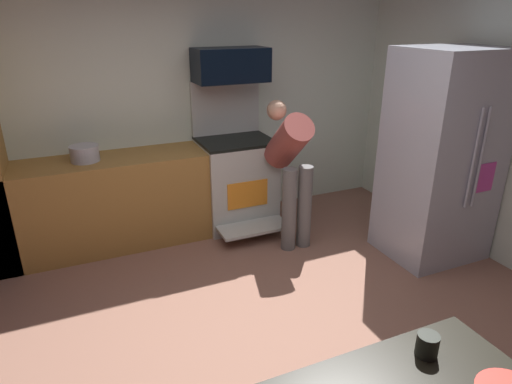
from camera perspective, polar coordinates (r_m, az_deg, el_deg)
ground_plane at (r=3.31m, az=1.22°, el=-19.33°), size 5.20×4.80×0.02m
wall_back at (r=4.79m, az=-10.65°, el=11.11°), size 5.20×0.12×2.60m
lower_cabinet_run at (r=4.57m, az=-19.83°, el=-1.55°), size 2.40×0.60×0.90m
oven_range at (r=4.81m, az=-2.60°, el=1.73°), size 0.76×0.95×1.53m
microwave at (r=4.62m, az=-3.29°, el=16.03°), size 0.74×0.38×0.33m
refrigerator at (r=4.37m, az=22.73°, el=4.15°), size 0.87×0.76×1.92m
person_cook at (r=4.30m, az=4.43°, el=3.82°), size 0.31×0.68×1.39m
mug_coffee at (r=1.98m, az=21.20°, el=-17.90°), size 0.09×0.09×0.10m
stock_pot at (r=4.40m, az=-21.21°, el=4.65°), size 0.26×0.26×0.15m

